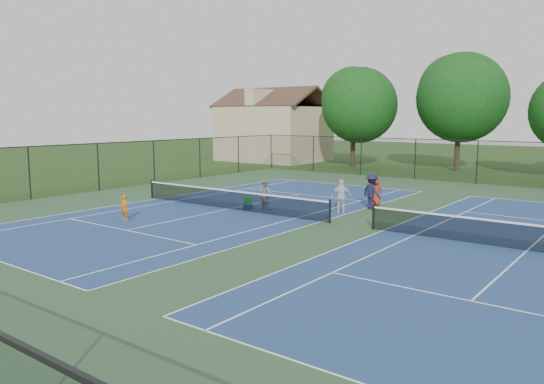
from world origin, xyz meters
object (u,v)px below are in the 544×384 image
Objects in this scene: tree_back_b at (460,93)px; clapboard_house at (274,131)px; tree_back_a at (354,101)px; child_player at (124,208)px; bystander_b at (372,191)px; bystander_c at (375,192)px; bystander_a at (341,197)px; instructor at (265,194)px; ball_crate at (248,207)px; ball_hopper at (248,201)px.

clapboard_house is (-19.00, -1.00, -3.50)m from tree_back_b.
tree_back_a is 7.66× the size of child_player.
bystander_b reaches higher than child_player.
tree_back_a is at bearing -83.16° from bystander_c.
bystander_a is at bearing -46.94° from clapboard_house.
tree_back_a is 0.85× the size of clapboard_house.
instructor is 5.40m from bystander_b.
bystander_a reaches higher than bystander_c.
bystander_b is at bearing -59.03° from tree_back_a.
clapboard_house reaches higher than bystander_b.
clapboard_house is at bearing -36.06° from instructor.
child_player is at bearing 16.04° from bystander_a.
instructor reaches higher than ball_crate.
child_player is 7.05m from instructor.
bystander_b reaches higher than ball_hopper.
instructor is 0.91× the size of bystander_a.
ball_hopper is (-4.89, -3.96, -0.44)m from bystander_b.
tree_back_b is 19.35m from clapboard_house.
bystander_c is at bearing -58.35° from tree_back_a.
bystander_c is at bearing -128.06° from bystander_a.
tree_back_a is 0.91× the size of tree_back_b.
tree_back_a reaches higher than bystander_b.
tree_back_a is 24.97m from bystander_a.
clapboard_house is at bearing 124.48° from ball_hopper.
clapboard_house is 31.14m from bystander_a.
child_player is at bearing 30.33° from bystander_c.
bystander_a is 2.13m from bystander_b.
bystander_c is 6.73m from ball_hopper.
bystander_a is (3.75, 1.16, 0.08)m from instructor.
ball_crate is (-4.31, -1.91, -0.70)m from bystander_a.
tree_back_b is at bearing -107.77° from bystander_c.
child_player is 0.71× the size of bystander_a.
clapboard_house is at bearing -21.61° from bystander_b.
tree_back_a reaches higher than ball_hopper.
clapboard_house is 33.48m from child_player.
instructor is 0.84× the size of bystander_b.
clapboard_house reaches higher than ball_hopper.
bystander_b reaches higher than ball_crate.
bystander_a is at bearing 58.36° from bystander_c.
bystander_c reaches higher than ball_hopper.
bystander_b reaches higher than bystander_c.
instructor is at bearing 60.71° from child_player.
tree_back_b is 6.57× the size of bystander_c.
bystander_b is 0.93m from bystander_c.
clapboard_house is at bearing -67.30° from bystander_c.
bystander_a is at bearing -84.67° from tree_back_b.
bystander_b is (0.58, 2.05, 0.07)m from bystander_a.
bystander_b is (11.79, -19.64, -5.13)m from tree_back_a.
tree_back_b is (9.00, 2.00, 0.56)m from tree_back_a.
tree_back_b is at bearing 85.30° from ball_hopper.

